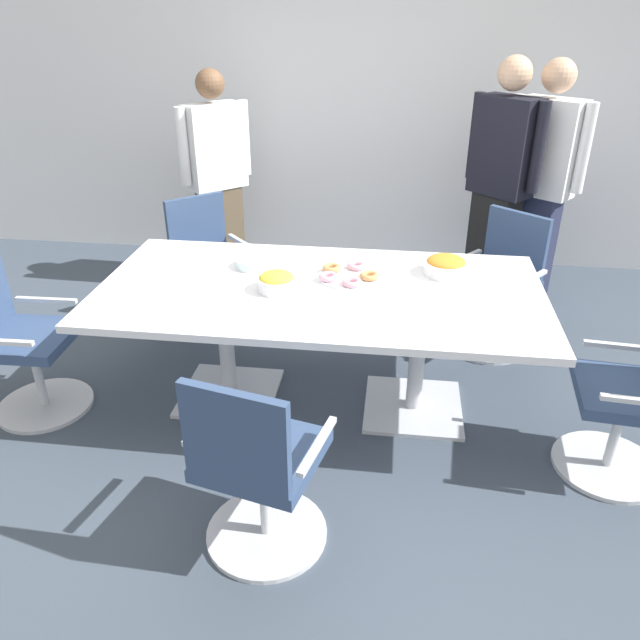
% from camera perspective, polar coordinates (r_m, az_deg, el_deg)
% --- Properties ---
extents(ground_plane, '(10.00, 10.00, 0.01)m').
position_cam_1_polar(ground_plane, '(3.70, 0.00, -7.63)').
color(ground_plane, '#3D4754').
extents(back_wall, '(8.00, 0.10, 2.80)m').
position_cam_1_polar(back_wall, '(5.45, 3.44, 20.01)').
color(back_wall, white).
rests_on(back_wall, ground).
extents(conference_table, '(2.40, 1.20, 0.75)m').
position_cam_1_polar(conference_table, '(3.37, 0.00, 1.13)').
color(conference_table, white).
rests_on(conference_table, ground).
extents(office_chair_0, '(0.59, 0.59, 0.91)m').
position_cam_1_polar(office_chair_0, '(3.34, 27.34, -6.95)').
color(office_chair_0, silver).
rests_on(office_chair_0, ground).
extents(office_chair_1, '(0.76, 0.76, 0.91)m').
position_cam_1_polar(office_chair_1, '(4.27, 16.17, 2.71)').
color(office_chair_1, silver).
rests_on(office_chair_1, ground).
extents(office_chair_2, '(0.76, 0.76, 0.91)m').
position_cam_1_polar(office_chair_2, '(4.47, -10.24, 4.58)').
color(office_chair_2, silver).
rests_on(office_chair_2, ground).
extents(office_chair_3, '(0.56, 0.56, 0.91)m').
position_cam_1_polar(office_chair_3, '(3.82, -26.00, -2.25)').
color(office_chair_3, silver).
rests_on(office_chair_3, ground).
extents(office_chair_4, '(0.65, 0.65, 0.91)m').
position_cam_1_polar(office_chair_4, '(2.61, -5.84, -13.98)').
color(office_chair_4, silver).
rests_on(office_chair_4, ground).
extents(person_standing_0, '(0.49, 0.48, 1.68)m').
position_cam_1_polar(person_standing_0, '(5.03, -9.53, 12.91)').
color(person_standing_0, brown).
rests_on(person_standing_0, ground).
extents(person_standing_1, '(0.50, 0.48, 1.80)m').
position_cam_1_polar(person_standing_1, '(4.75, 16.40, 12.21)').
color(person_standing_1, black).
rests_on(person_standing_1, ground).
extents(person_standing_2, '(0.54, 0.44, 1.79)m').
position_cam_1_polar(person_standing_2, '(4.86, 19.87, 11.89)').
color(person_standing_2, '#232842').
rests_on(person_standing_2, ground).
extents(snack_bowl_chips_yellow, '(0.21, 0.21, 0.11)m').
position_cam_1_polar(snack_bowl_chips_yellow, '(3.27, -4.06, 3.60)').
color(snack_bowl_chips_yellow, white).
rests_on(snack_bowl_chips_yellow, conference_table).
extents(snack_bowl_chips_orange, '(0.25, 0.25, 0.11)m').
position_cam_1_polar(snack_bowl_chips_orange, '(3.53, 11.64, 5.00)').
color(snack_bowl_chips_orange, white).
rests_on(snack_bowl_chips_orange, conference_table).
extents(donut_platter, '(0.34, 0.34, 0.04)m').
position_cam_1_polar(donut_platter, '(3.42, 2.60, 4.21)').
color(donut_platter, white).
rests_on(donut_platter, conference_table).
extents(plate_stack, '(0.21, 0.21, 0.05)m').
position_cam_1_polar(plate_stack, '(3.59, -6.18, 5.31)').
color(plate_stack, white).
rests_on(plate_stack, conference_table).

